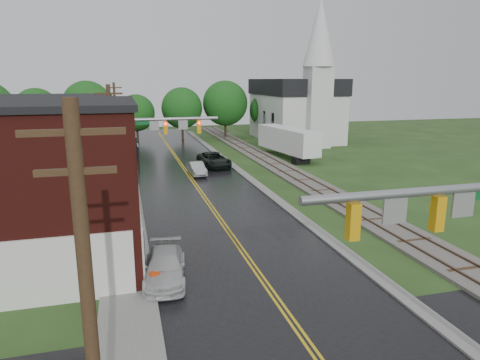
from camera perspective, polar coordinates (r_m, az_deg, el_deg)
name	(u,v)px	position (r m, az deg, el deg)	size (l,w,h in m)	color
main_road	(194,183)	(39.52, -6.10, -0.44)	(10.00, 90.00, 0.02)	black
curb_right	(237,169)	(45.38, -0.37, 1.42)	(0.80, 70.00, 0.12)	gray
sidewalk_left	(125,203)	(34.23, -15.05, -2.98)	(2.40, 50.00, 0.12)	gray
yellow_house	(56,163)	(34.86, -23.28, 2.09)	(8.00, 7.00, 6.40)	tan
darkred_building	(82,156)	(43.72, -20.32, 3.07)	(7.00, 6.00, 4.40)	#3F0F0C
church	(298,103)	(67.00, 7.76, 10.16)	(10.40, 18.40, 20.00)	silver
railroad	(278,166)	(46.72, 5.10, 1.84)	(3.20, 80.00, 0.30)	#59544C
traffic_signal_near	(457,229)	(14.35, 26.95, -5.79)	(7.34, 0.30, 7.20)	gray
traffic_signal_far	(156,135)	(35.30, -11.11, 5.96)	(7.34, 0.43, 7.20)	gray
utility_pole_a	(90,321)	(9.21, -19.41, -17.35)	(1.80, 0.28, 9.00)	#382616
utility_pole_b	(112,149)	(30.31, -16.67, 4.00)	(1.80, 0.28, 9.00)	#382616
utility_pole_c	(116,120)	(52.16, -16.20, 7.69)	(1.80, 0.28, 9.00)	#382616
tree_left_c	(45,127)	(48.73, -24.59, 6.42)	(6.00, 6.00, 7.65)	black
tree_left_e	(98,118)	(54.11, -18.37, 7.82)	(6.40, 6.40, 8.16)	black
suv_dark	(214,160)	(46.60, -3.48, 2.69)	(2.60, 5.64, 1.57)	black
sedan_silver	(197,169)	(42.81, -5.80, 1.50)	(1.35, 3.86, 1.27)	#A2A2A7
pickup_white	(165,267)	(20.92, -9.98, -11.31)	(1.88, 4.62, 1.34)	silver
semi_trailer	(288,140)	(52.30, 6.39, 5.31)	(4.01, 11.41, 3.60)	black
construction_barrel	(155,282)	(20.03, -11.23, -13.22)	(0.51, 0.51, 0.91)	#E23D0A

